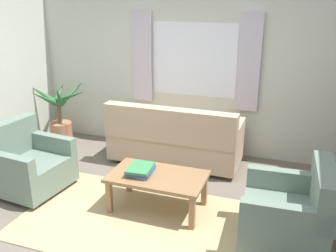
{
  "coord_description": "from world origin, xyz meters",
  "views": [
    {
      "loc": [
        1.53,
        -3.25,
        2.38
      ],
      "look_at": [
        0.12,
        0.7,
        0.9
      ],
      "focal_mm": 39.98,
      "sensor_mm": 36.0,
      "label": 1
    }
  ],
  "objects_px": {
    "couch": "(174,140)",
    "coffee_table": "(158,180)",
    "armchair_right": "(291,213)",
    "potted_plant": "(60,117)",
    "armchair_left": "(27,164)",
    "book_stack_on_table": "(140,170)"
  },
  "relations": [
    {
      "from": "armchair_right",
      "to": "coffee_table",
      "type": "relative_size",
      "value": 0.8
    },
    {
      "from": "couch",
      "to": "armchair_right",
      "type": "height_order",
      "value": "couch"
    },
    {
      "from": "armchair_left",
      "to": "couch",
      "type": "bearing_deg",
      "value": -41.82
    },
    {
      "from": "couch",
      "to": "potted_plant",
      "type": "distance_m",
      "value": 2.09
    },
    {
      "from": "coffee_table",
      "to": "book_stack_on_table",
      "type": "relative_size",
      "value": 3.08
    },
    {
      "from": "book_stack_on_table",
      "to": "potted_plant",
      "type": "bearing_deg",
      "value": 145.13
    },
    {
      "from": "book_stack_on_table",
      "to": "coffee_table",
      "type": "bearing_deg",
      "value": 9.1
    },
    {
      "from": "armchair_left",
      "to": "armchair_right",
      "type": "height_order",
      "value": "same"
    },
    {
      "from": "armchair_right",
      "to": "book_stack_on_table",
      "type": "relative_size",
      "value": 2.46
    },
    {
      "from": "armchair_left",
      "to": "coffee_table",
      "type": "xyz_separation_m",
      "value": [
        1.73,
        0.11,
        0.03
      ]
    },
    {
      "from": "armchair_right",
      "to": "book_stack_on_table",
      "type": "distance_m",
      "value": 1.67
    },
    {
      "from": "coffee_table",
      "to": "book_stack_on_table",
      "type": "xyz_separation_m",
      "value": [
        -0.2,
        -0.03,
        0.1
      ]
    },
    {
      "from": "coffee_table",
      "to": "potted_plant",
      "type": "height_order",
      "value": "potted_plant"
    },
    {
      "from": "couch",
      "to": "potted_plant",
      "type": "bearing_deg",
      "value": -4.92
    },
    {
      "from": "book_stack_on_table",
      "to": "potted_plant",
      "type": "xyz_separation_m",
      "value": [
        -2.11,
        1.47,
        -0.04
      ]
    },
    {
      "from": "armchair_right",
      "to": "couch",
      "type": "bearing_deg",
      "value": -133.15
    },
    {
      "from": "armchair_right",
      "to": "potted_plant",
      "type": "height_order",
      "value": "potted_plant"
    },
    {
      "from": "book_stack_on_table",
      "to": "armchair_right",
      "type": "bearing_deg",
      "value": -4.9
    },
    {
      "from": "armchair_left",
      "to": "potted_plant",
      "type": "xyz_separation_m",
      "value": [
        -0.58,
        1.55,
        0.09
      ]
    },
    {
      "from": "couch",
      "to": "armchair_right",
      "type": "bearing_deg",
      "value": 139.69
    },
    {
      "from": "couch",
      "to": "coffee_table",
      "type": "bearing_deg",
      "value": 100.15
    },
    {
      "from": "armchair_left",
      "to": "armchair_right",
      "type": "relative_size",
      "value": 1.04
    }
  ]
}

